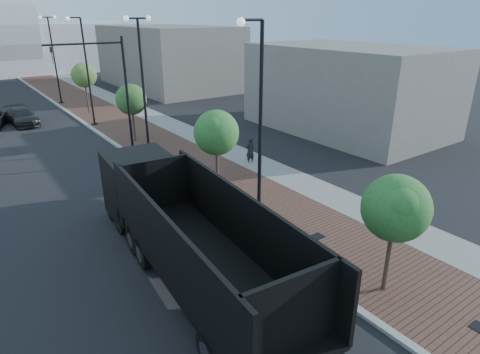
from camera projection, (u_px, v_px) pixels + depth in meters
sidewalk at (105, 109)px, 42.77m from camera, size 7.00×140.00×0.12m
concrete_strip at (129, 106)px, 44.23m from camera, size 2.40×140.00×0.13m
curb at (70, 114)px, 40.86m from camera, size 0.30×140.00×0.14m
dump_truck at (166, 218)px, 16.39m from camera, size 4.05×14.15×3.89m
white_sedan at (176, 226)px, 17.55m from camera, size 2.17×4.85×1.55m
dark_car_far at (22, 116)px, 36.82m from camera, size 2.39×5.17×1.46m
pedestrian at (250, 151)px, 26.86m from camera, size 0.70×0.49×1.86m
streetlight_1 at (258, 142)px, 16.93m from camera, size 1.44×0.56×9.21m
streetlight_2 at (144, 90)px, 25.86m from camera, size 1.72×0.56×9.28m
streetlight_3 at (87, 77)px, 35.02m from camera, size 1.44×0.56×9.21m
streetlight_4 at (54, 60)px, 43.95m from camera, size 1.72×0.56×9.28m
traffic_mast at (113, 83)px, 27.57m from camera, size 5.09×0.20×8.00m
tree_0 at (396, 208)px, 13.43m from camera, size 2.34×2.28×4.48m
tree_1 at (217, 133)px, 21.68m from camera, size 2.48×2.44×4.66m
tree_2 at (132, 100)px, 30.77m from camera, size 2.39×2.34×4.51m
tree_3 at (84, 75)px, 39.63m from camera, size 2.44×2.40×5.04m
commercial_block_ne at (167, 57)px, 55.62m from camera, size 12.00×22.00×8.00m
commercial_block_e at (348, 89)px, 34.28m from camera, size 10.00×16.00×7.00m
utility_cover_0 at (480, 327)px, 12.74m from camera, size 0.50×0.50×0.02m
utility_cover_1 at (318, 236)px, 18.02m from camera, size 0.50×0.50×0.02m
utility_cover_2 at (195, 167)px, 26.31m from camera, size 0.50×0.50×0.02m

